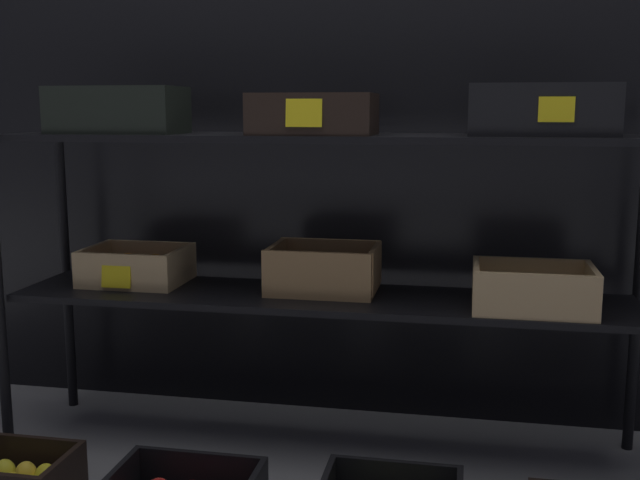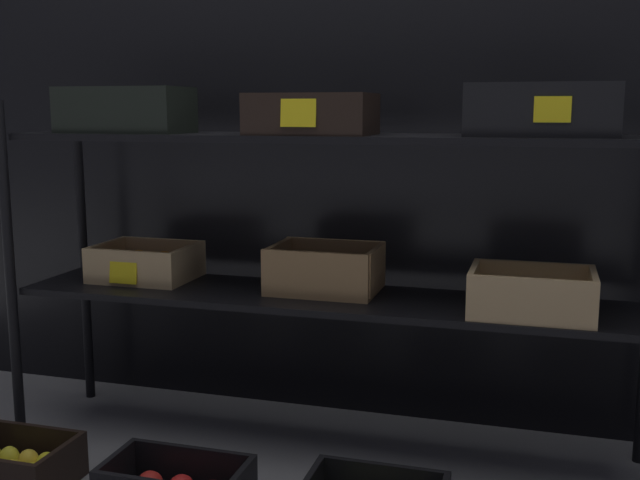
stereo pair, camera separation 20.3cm
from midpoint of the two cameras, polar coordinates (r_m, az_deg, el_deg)
The scene contains 4 objects.
ground_plane at distance 2.42m, azimuth 2.49°, elevation -15.42°, with size 10.00×10.00×0.00m, color gray.
storefront_wall at distance 2.58m, azimuth 4.78°, elevation 9.05°, with size 4.25×0.12×2.00m, color black.
display_rack at distance 2.20m, azimuth 3.01°, elevation 1.91°, with size 1.95×0.42×1.09m.
crate_ground_lemon at distance 2.33m, azimuth -19.71°, elevation -15.68°, with size 0.34×0.23×0.13m.
Camera 2 is at (0.62, -2.11, 1.03)m, focal length 42.94 mm.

